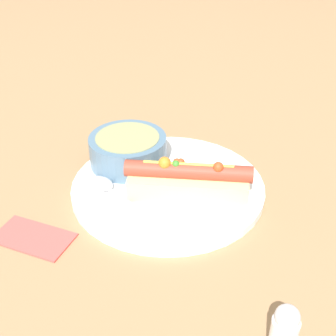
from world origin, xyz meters
TOP-DOWN VIEW (x-y plane):
  - ground_plane at (0.00, 0.00)m, footprint 4.00×4.00m
  - dinner_plate at (0.00, 0.00)m, footprint 0.29×0.29m
  - hot_dog at (0.02, -0.03)m, footprint 0.18×0.10m
  - soup_bowl at (-0.05, 0.07)m, footprint 0.12×0.12m
  - spoon at (-0.09, -0.00)m, footprint 0.10×0.13m
  - napkin at (-0.19, -0.08)m, footprint 0.12×0.10m
  - salt_shaker at (0.06, -0.30)m, footprint 0.03×0.03m

SIDE VIEW (x-z plane):
  - ground_plane at x=0.00m, z-range 0.00..0.00m
  - napkin at x=-0.19m, z-range 0.00..0.01m
  - dinner_plate at x=0.00m, z-range 0.00..0.01m
  - spoon at x=-0.09m, z-range 0.01..0.02m
  - hot_dog at x=0.02m, z-range 0.01..0.07m
  - salt_shaker at x=0.06m, z-range 0.00..0.07m
  - soup_bowl at x=-0.05m, z-range 0.01..0.06m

